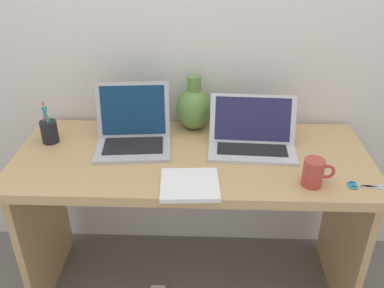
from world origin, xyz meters
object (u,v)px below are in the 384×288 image
object	(u,v)px
laptop_left	(133,130)
laptop_right	(252,135)
green_vase	(194,108)
coffee_mug	(314,173)
scissors	(361,186)
pen_cup	(49,131)
notebook_stack	(190,185)

from	to	relation	value
laptop_left	laptop_right	xyz separation A→B (m)	(0.50, -0.01, -0.01)
green_vase	coffee_mug	distance (m)	0.63
laptop_left	scissors	world-z (taller)	laptop_left
coffee_mug	pen_cup	distance (m)	1.10
coffee_mug	scissors	distance (m)	0.18
pen_cup	notebook_stack	bearing A→B (deg)	-27.06
laptop_right	pen_cup	xyz separation A→B (m)	(-0.87, 0.01, -0.00)
laptop_left	scissors	xyz separation A→B (m)	(0.87, -0.29, -0.06)
green_vase	pen_cup	bearing A→B (deg)	-165.81
scissors	laptop_right	bearing A→B (deg)	143.34
notebook_stack	scissors	xyz separation A→B (m)	(0.62, 0.02, -0.01)
laptop_left	scissors	size ratio (longest dim) A/B	2.24
laptop_left	scissors	distance (m)	0.92
laptop_right	notebook_stack	xyz separation A→B (m)	(-0.25, -0.30, -0.05)
notebook_stack	laptop_right	bearing A→B (deg)	50.13
laptop_left	pen_cup	size ratio (longest dim) A/B	1.81
green_vase	coffee_mug	bearing A→B (deg)	-44.68
green_vase	coffee_mug	xyz separation A→B (m)	(0.45, -0.44, -0.05)
notebook_stack	scissors	bearing A→B (deg)	2.12
coffee_mug	notebook_stack	bearing A→B (deg)	-176.34
green_vase	pen_cup	world-z (taller)	green_vase
laptop_right	green_vase	size ratio (longest dim) A/B	1.47
laptop_right	pen_cup	world-z (taller)	laptop_right
laptop_right	pen_cup	distance (m)	0.87
laptop_right	coffee_mug	xyz separation A→B (m)	(0.20, -0.27, -0.00)
laptop_right	pen_cup	size ratio (longest dim) A/B	2.01
pen_cup	scissors	size ratio (longest dim) A/B	1.24
green_vase	pen_cup	distance (m)	0.64
laptop_right	coffee_mug	distance (m)	0.34
laptop_left	pen_cup	bearing A→B (deg)	179.63
laptop_left	notebook_stack	world-z (taller)	laptop_left
scissors	pen_cup	bearing A→B (deg)	166.75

